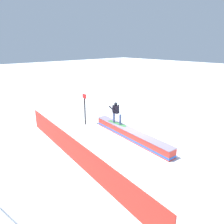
{
  "coord_description": "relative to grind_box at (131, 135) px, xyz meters",
  "views": [
    {
      "loc": [
        -8.05,
        8.87,
        5.56
      ],
      "look_at": [
        0.68,
        0.93,
        1.78
      ],
      "focal_mm": 33.93,
      "sensor_mm": 36.0,
      "label": 1
    }
  ],
  "objects": [
    {
      "name": "trail_marker",
      "position": [
        3.9,
        0.61,
        0.93
      ],
      "size": [
        0.4,
        0.1,
        2.25
      ],
      "color": "#262628",
      "rests_on": "ground_plane"
    },
    {
      "name": "ground_plane",
      "position": [
        0.0,
        0.0,
        -0.27
      ],
      "size": [
        120.0,
        120.0,
        0.0
      ],
      "primitive_type": "plane",
      "color": "white"
    },
    {
      "name": "snowboarder",
      "position": [
        1.45,
        -0.14,
        1.09
      ],
      "size": [
        1.55,
        0.43,
        1.42
      ],
      "color": "#3F8444",
      "rests_on": "grind_box"
    },
    {
      "name": "safety_fence",
      "position": [
        0.0,
        3.99,
        0.34
      ],
      "size": [
        11.75,
        1.25,
        1.21
      ],
      "primitive_type": "cube",
      "rotation": [
        0.0,
        0.0,
        -0.1
      ],
      "color": "red",
      "rests_on": "ground_plane"
    },
    {
      "name": "grind_box",
      "position": [
        0.0,
        0.0,
        0.0
      ],
      "size": [
        6.39,
        1.27,
        0.59
      ],
      "color": "red",
      "rests_on": "ground_plane"
    }
  ]
}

